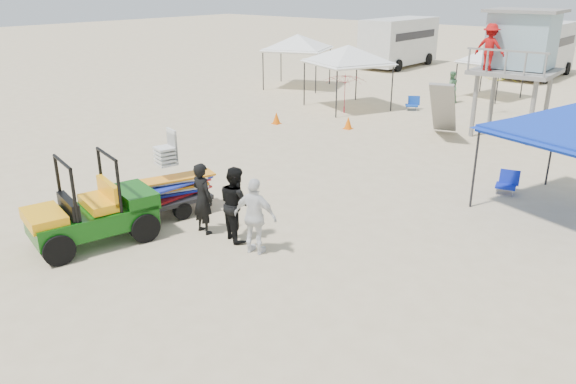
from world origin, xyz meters
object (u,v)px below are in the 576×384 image
Objects in this scene: man_left at (203,198)px; lifeguard_tower at (518,45)px; utility_cart at (89,204)px; surf_trailer at (172,184)px.

lifeguard_tower is at bearing -94.10° from man_left.
lifeguard_tower is (3.72, 15.94, 2.48)m from utility_cart.
utility_cart is at bearing -90.20° from surf_trailer.
lifeguard_tower reaches higher than surf_trailer.
man_left is at bearing -11.20° from surf_trailer.
utility_cart is at bearing -103.14° from lifeguard_tower.
lifeguard_tower is (2.20, 13.90, 2.56)m from man_left.
surf_trailer is 0.50× the size of lifeguard_tower.
man_left is at bearing 53.22° from utility_cart.
lifeguard_tower is at bearing 74.73° from surf_trailer.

